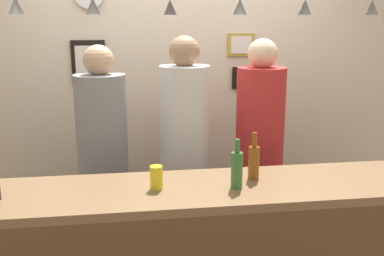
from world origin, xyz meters
The scene contains 16 objects.
back_wall centered at (0.00, 1.10, 1.30)m, with size 4.40×0.06×2.60m, color beige.
hanging_wineglass_far_left centered at (-0.86, -0.36, 1.94)m, with size 0.07×0.07×0.13m.
hanging_wineglass_left centered at (-0.53, -0.34, 1.94)m, with size 0.07×0.07×0.13m.
hanging_wineglass_center_left centered at (-0.16, -0.23, 1.94)m, with size 0.07×0.07×0.13m.
hanging_wineglass_center centered at (0.17, -0.35, 1.94)m, with size 0.07×0.07×0.13m.
hanging_wineglass_center_right centered at (0.51, -0.31, 1.94)m, with size 0.07×0.07×0.13m.
hanging_wineglass_right centered at (0.88, -0.30, 1.94)m, with size 0.07×0.07×0.13m.
person_left_grey_shirt centered at (-0.56, 0.45, 1.04)m, with size 0.34×0.34×1.72m.
person_middle_white_patterned_shirt centered at (0.00, 0.45, 1.07)m, with size 0.34×0.34×1.77m.
person_right_red_shirt centered at (0.54, 0.45, 1.06)m, with size 0.34×0.34×1.75m.
bottle_beer_green_import centered at (0.16, -0.40, 1.13)m, with size 0.06×0.06×0.26m.
bottle_beer_amber_tall centered at (0.28, -0.28, 1.13)m, with size 0.06×0.06×0.26m.
drink_can centered at (-0.25, -0.35, 1.09)m, with size 0.07×0.07×0.12m, color yellow.
picture_frame_lower_pair centered at (0.62, 1.06, 1.41)m, with size 0.30×0.02×0.18m.
picture_frame_upper_small centered at (0.54, 1.06, 1.68)m, with size 0.22×0.02×0.18m.
picture_frame_caricature centered at (-0.67, 1.06, 1.55)m, with size 0.26×0.02×0.34m.
Camera 1 is at (-0.38, -2.52, 1.86)m, focal length 41.92 mm.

